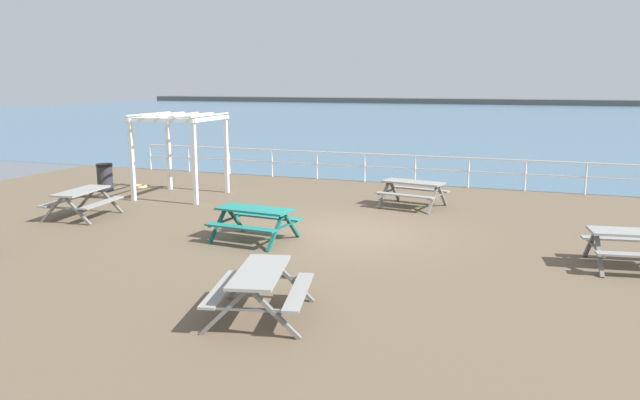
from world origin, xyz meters
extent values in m
cube|color=brown|center=(0.00, 0.00, -0.10)|extent=(30.00, 24.00, 0.20)
cube|color=#476B84|center=(0.00, 52.75, 0.00)|extent=(142.00, 90.00, 0.01)
cube|color=#4C4C47|center=(0.00, 95.75, 0.00)|extent=(142.00, 6.00, 1.80)
cube|color=white|center=(0.00, 7.75, 1.05)|extent=(23.00, 0.06, 0.06)
cube|color=white|center=(0.00, 7.75, 0.58)|extent=(23.00, 0.05, 0.05)
cylinder|color=white|center=(-11.50, 7.75, 0.53)|extent=(0.07, 0.07, 1.05)
cylinder|color=white|center=(-9.58, 7.75, 0.53)|extent=(0.07, 0.07, 1.05)
cylinder|color=white|center=(-7.67, 7.75, 0.53)|extent=(0.07, 0.07, 1.05)
cylinder|color=white|center=(-5.75, 7.75, 0.53)|extent=(0.07, 0.07, 1.05)
cylinder|color=white|center=(-3.83, 7.75, 0.53)|extent=(0.07, 0.07, 1.05)
cylinder|color=white|center=(-1.92, 7.75, 0.53)|extent=(0.07, 0.07, 1.05)
cylinder|color=white|center=(0.00, 7.75, 0.53)|extent=(0.07, 0.07, 1.05)
cylinder|color=white|center=(1.92, 7.75, 0.53)|extent=(0.07, 0.07, 1.05)
cylinder|color=white|center=(3.83, 7.75, 0.53)|extent=(0.07, 0.07, 1.05)
cylinder|color=white|center=(5.75, 7.75, 0.53)|extent=(0.07, 0.07, 1.05)
cube|color=gray|center=(0.77, 3.71, 0.75)|extent=(1.90, 1.03, 0.05)
cube|color=gray|center=(0.89, 4.31, 0.45)|extent=(1.82, 0.60, 0.04)
cube|color=gray|center=(0.65, 3.10, 0.45)|extent=(1.82, 0.60, 0.04)
cube|color=slate|center=(1.61, 3.92, 0.38)|extent=(0.23, 0.79, 0.79)
cube|color=slate|center=(1.46, 3.19, 0.38)|extent=(0.23, 0.79, 0.79)
cube|color=slate|center=(1.54, 3.55, 0.42)|extent=(0.35, 1.48, 0.04)
cube|color=slate|center=(0.08, 4.22, 0.38)|extent=(0.23, 0.79, 0.79)
cube|color=slate|center=(-0.07, 3.49, 0.38)|extent=(0.23, 0.79, 0.79)
cube|color=slate|center=(0.00, 3.86, 0.42)|extent=(0.35, 1.48, 0.04)
cube|color=gray|center=(6.26, -0.88, 0.75)|extent=(1.89, 0.98, 0.05)
cube|color=gray|center=(6.16, -0.26, 0.45)|extent=(1.82, 0.55, 0.04)
cube|color=slate|center=(5.43, -0.63, 0.38)|extent=(0.21, 0.79, 0.79)
cube|color=slate|center=(5.55, -1.37, 0.38)|extent=(0.21, 0.79, 0.79)
cube|color=slate|center=(5.49, -1.00, 0.42)|extent=(0.30, 1.49, 0.04)
cube|color=gray|center=(-7.50, -0.95, 0.75)|extent=(0.92, 1.87, 0.05)
cube|color=gray|center=(-8.12, -1.03, 0.45)|extent=(0.49, 1.82, 0.04)
cube|color=gray|center=(-6.89, -0.87, 0.45)|extent=(0.49, 1.82, 0.04)
cube|color=slate|center=(-7.97, -0.22, 0.38)|extent=(0.80, 0.18, 0.79)
cube|color=slate|center=(-7.23, -0.13, 0.38)|extent=(0.80, 0.18, 0.79)
cube|color=slate|center=(-7.60, -0.18, 0.42)|extent=(1.50, 0.25, 0.04)
cube|color=slate|center=(-7.77, -1.77, 0.38)|extent=(0.80, 0.18, 0.79)
cube|color=slate|center=(-7.03, -1.68, 0.38)|extent=(0.80, 0.18, 0.79)
cube|color=slate|center=(-7.40, -1.72, 0.42)|extent=(1.50, 0.25, 0.04)
cube|color=#1E7A70|center=(-1.91, -1.54, 0.75)|extent=(1.85, 0.85, 0.05)
cube|color=#1E7A70|center=(-1.86, -0.92, 0.45)|extent=(1.82, 0.41, 0.04)
cube|color=#1E7A70|center=(-1.97, -2.16, 0.45)|extent=(1.82, 0.41, 0.04)
cube|color=#165B54|center=(-1.10, -1.23, 0.38)|extent=(0.15, 0.80, 0.79)
cube|color=#165B54|center=(-1.17, -1.98, 0.38)|extent=(0.15, 0.80, 0.79)
cube|color=#165B54|center=(-1.14, -1.61, 0.42)|extent=(0.19, 1.50, 0.04)
cube|color=#165B54|center=(-2.66, -1.10, 0.38)|extent=(0.15, 0.80, 0.79)
cube|color=#165B54|center=(-2.72, -1.84, 0.38)|extent=(0.15, 0.80, 0.79)
cube|color=#165B54|center=(-2.69, -1.47, 0.42)|extent=(0.19, 1.50, 0.04)
cube|color=gray|center=(0.32, -5.83, 0.75)|extent=(1.12, 1.92, 0.05)
cube|color=gray|center=(-0.28, -5.98, 0.45)|extent=(0.69, 1.81, 0.04)
cube|color=gray|center=(0.92, -5.68, 0.45)|extent=(0.69, 1.81, 0.04)
cube|color=slate|center=(-0.23, -5.16, 0.38)|extent=(0.79, 0.27, 0.79)
cube|color=slate|center=(0.50, -4.98, 0.38)|extent=(0.79, 0.27, 0.79)
cube|color=slate|center=(0.13, -5.07, 0.42)|extent=(1.47, 0.42, 0.04)
cube|color=slate|center=(0.15, -6.67, 0.38)|extent=(0.79, 0.27, 0.79)
cube|color=slate|center=(0.87, -6.49, 0.38)|extent=(0.79, 0.27, 0.79)
cube|color=slate|center=(0.51, -6.58, 0.42)|extent=(1.47, 0.42, 0.04)
cube|color=white|center=(-5.67, 3.93, 1.25)|extent=(0.12, 0.12, 2.50)
cube|color=white|center=(-5.54, 1.74, 1.25)|extent=(0.12, 0.12, 2.50)
cube|color=white|center=(-7.87, 3.80, 1.25)|extent=(0.12, 0.12, 2.50)
cube|color=white|center=(-7.74, 1.61, 1.25)|extent=(0.12, 0.12, 2.50)
cube|color=white|center=(-5.61, 2.83, 2.56)|extent=(0.26, 2.44, 0.12)
cube|color=white|center=(-7.80, 2.71, 2.56)|extent=(0.26, 2.44, 0.12)
cube|color=white|center=(-6.77, 3.87, 2.56)|extent=(2.44, 0.26, 0.12)
cube|color=white|center=(-6.64, 1.67, 2.56)|extent=(2.44, 0.26, 0.12)
cube|color=white|center=(-7.80, 2.71, 2.68)|extent=(0.23, 2.56, 0.04)
cube|color=white|center=(-7.25, 2.74, 2.68)|extent=(0.23, 2.56, 0.04)
cube|color=white|center=(-6.70, 2.77, 2.68)|extent=(0.23, 2.56, 0.04)
cube|color=white|center=(-6.16, 2.80, 2.68)|extent=(0.23, 2.56, 0.04)
cube|color=white|center=(-5.61, 2.83, 2.68)|extent=(0.23, 2.56, 0.04)
cylinder|color=#2D2D33|center=(-9.75, 2.71, 0.42)|extent=(0.52, 0.52, 0.85)
cylinder|color=black|center=(-9.75, 2.71, 0.90)|extent=(0.55, 0.55, 0.10)
torus|color=tan|center=(-9.00, 3.58, 0.06)|extent=(0.55, 0.55, 0.11)
camera|label=1|loc=(4.42, -14.14, 3.69)|focal=34.22mm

